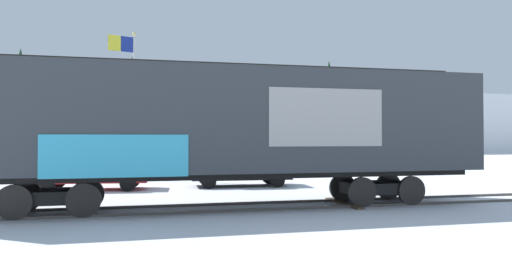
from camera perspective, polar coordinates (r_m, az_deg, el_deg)
The scene contains 7 objects.
ground_plane at distance 14.99m, azimuth -2.55°, elevation -9.30°, with size 260.00×260.00×0.00m, color silver.
track at distance 14.91m, azimuth -3.84°, elevation -9.19°, with size 60.00×5.10×0.08m.
freight_car at distance 14.79m, azimuth -3.28°, elevation 0.52°, with size 15.71×3.89×4.37m.
flagpole at distance 25.58m, azimuth -14.56°, elevation 4.83°, with size 1.37×0.53×7.49m.
hillside at distance 70.89m, azimuth -14.29°, elevation 0.54°, with size 150.43×32.14×13.07m.
parked_car_red at distance 21.19m, azimuth -18.64°, elevation -4.56°, with size 4.76×2.44×1.66m.
parked_car_black at distance 21.61m, azimuth -2.04°, elevation -4.57°, with size 4.51×2.40×1.70m.
Camera 1 is at (-3.77, -14.35, 2.13)m, focal length 34.38 mm.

